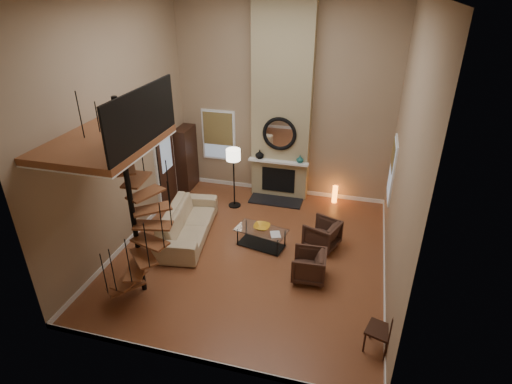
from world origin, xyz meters
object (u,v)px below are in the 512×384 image
(hutch, at_px, (186,158))
(side_chair, at_px, (386,329))
(armchair_near, at_px, (325,235))
(floor_lamp, at_px, (233,159))
(sofa, at_px, (187,223))
(coffee_table, at_px, (261,236))
(accent_lamp, at_px, (335,194))
(armchair_far, at_px, (312,266))

(hutch, relative_size, side_chair, 1.99)
(hutch, xyz_separation_m, armchair_near, (4.41, -2.17, -0.60))
(side_chair, bearing_deg, floor_lamp, 133.52)
(sofa, xyz_separation_m, coffee_table, (1.85, 0.08, -0.11))
(floor_lamp, xyz_separation_m, accent_lamp, (2.69, 0.95, -1.16))
(sofa, bearing_deg, armchair_near, -91.95)
(coffee_table, bearing_deg, armchair_near, 11.97)
(sofa, height_order, coffee_table, sofa)
(hutch, distance_m, side_chair, 7.63)
(hutch, height_order, side_chair, hutch)
(floor_lamp, xyz_separation_m, side_chair, (4.01, -4.22, -0.89))
(sofa, bearing_deg, armchair_far, -113.64)
(armchair_near, bearing_deg, sofa, -62.61)
(sofa, xyz_separation_m, floor_lamp, (0.64, 1.78, 1.02))
(armchair_far, bearing_deg, armchair_near, 171.11)
(armchair_near, xyz_separation_m, accent_lamp, (0.02, 2.34, -0.10))
(floor_lamp, distance_m, side_chair, 5.88)
(sofa, height_order, side_chair, side_chair)
(floor_lamp, bearing_deg, coffee_table, -54.54)
(armchair_near, bearing_deg, armchair_far, 15.23)
(sofa, height_order, floor_lamp, floor_lamp)
(side_chair, bearing_deg, coffee_table, 137.98)
(sofa, bearing_deg, hutch, 14.73)
(coffee_table, distance_m, accent_lamp, 3.03)
(sofa, xyz_separation_m, armchair_far, (3.19, -0.86, -0.04))
(hutch, relative_size, armchair_far, 2.65)
(hutch, distance_m, floor_lamp, 1.97)
(armchair_far, height_order, floor_lamp, floor_lamp)
(hutch, distance_m, armchair_near, 4.95)
(sofa, bearing_deg, coffee_table, -96.23)
(floor_lamp, bearing_deg, armchair_near, -27.49)
(accent_lamp, relative_size, side_chair, 0.54)
(sofa, relative_size, armchair_far, 3.58)
(armchair_near, bearing_deg, floor_lamp, -96.76)
(hutch, bearing_deg, armchair_near, -26.23)
(hutch, distance_m, sofa, 2.84)
(accent_lamp, distance_m, side_chair, 5.34)
(armchair_near, relative_size, side_chair, 0.78)
(armchair_near, distance_m, coffee_table, 1.49)
(hutch, bearing_deg, side_chair, -41.03)
(armchair_far, relative_size, accent_lamp, 1.38)
(hutch, distance_m, armchair_far, 5.52)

